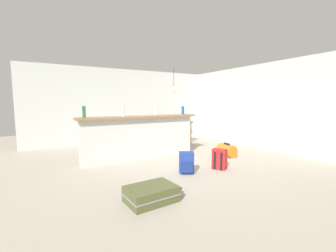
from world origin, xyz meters
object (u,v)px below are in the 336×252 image
object	(u,v)px
duffel_bag_orange	(227,150)
pendant_lamp	(174,88)
bottle_green	(84,112)
bottle_blue	(183,110)
suitcase_flat_olive	(151,194)
bottle_white	(123,110)
backpack_blue	(186,163)
backpack_red	(220,159)
bottle_clear	(156,110)
dining_chair_near_partition	(179,130)
dining_table	(173,124)

from	to	relation	value
duffel_bag_orange	pendant_lamp	bearing A→B (deg)	96.44
bottle_green	pendant_lamp	xyz separation A→B (m)	(3.06, 1.44, 0.65)
bottle_blue	suitcase_flat_olive	xyz separation A→B (m)	(-1.98, -2.22, -1.06)
bottle_white	backpack_blue	xyz separation A→B (m)	(0.80, -1.41, -1.01)
pendant_lamp	backpack_blue	xyz separation A→B (m)	(-1.42, -2.86, -1.63)
bottle_green	backpack_red	world-z (taller)	bottle_green
bottle_green	suitcase_flat_olive	distance (m)	2.50
bottle_clear	bottle_white	bearing A→B (deg)	-177.96
pendant_lamp	suitcase_flat_olive	xyz separation A→B (m)	(-2.55, -3.64, -1.72)
bottle_blue	dining_chair_near_partition	xyz separation A→B (m)	(0.50, 0.94, -0.65)
bottle_blue	dining_table	world-z (taller)	bottle_blue
bottle_white	dining_chair_near_partition	distance (m)	2.46
backpack_blue	backpack_red	bearing A→B (deg)	-7.74
bottle_green	bottle_blue	bearing A→B (deg)	0.32
bottle_white	pendant_lamp	size ratio (longest dim) A/B	0.37
bottle_white	dining_table	distance (m)	2.75
dining_table	suitcase_flat_olive	distance (m)	4.52
bottle_white	bottle_clear	distance (m)	0.85
bottle_white	suitcase_flat_olive	size ratio (longest dim) A/B	0.34
backpack_blue	dining_chair_near_partition	bearing A→B (deg)	60.42
bottle_blue	backpack_red	world-z (taller)	bottle_blue
backpack_blue	bottle_clear	bearing A→B (deg)	87.92
bottle_white	pendant_lamp	xyz separation A→B (m)	(2.22, 1.46, 0.62)
bottle_white	suitcase_flat_olive	bearing A→B (deg)	-98.53
bottle_white	duffel_bag_orange	xyz separation A→B (m)	(2.48, -0.78, -1.06)
dining_table	pendant_lamp	bearing A→B (deg)	-98.05
backpack_red	dining_table	bearing A→B (deg)	77.53
bottle_white	bottle_clear	size ratio (longest dim) A/B	1.11
pendant_lamp	suitcase_flat_olive	size ratio (longest dim) A/B	0.92
dining_table	dining_chair_near_partition	distance (m)	0.56
dining_chair_near_partition	bottle_green	bearing A→B (deg)	-162.35
bottle_green	bottle_clear	world-z (taller)	bottle_clear
pendant_lamp	backpack_blue	world-z (taller)	pendant_lamp
dining_table	duffel_bag_orange	size ratio (longest dim) A/B	2.21
dining_table	duffel_bag_orange	xyz separation A→B (m)	(0.24, -2.29, -0.50)
bottle_green	dining_chair_near_partition	xyz separation A→B (m)	(2.99, 0.95, -0.67)
bottle_blue	pendant_lamp	xyz separation A→B (m)	(0.57, 1.42, 0.66)
bottle_blue	dining_table	xyz separation A→B (m)	(0.58, 1.47, -0.52)
dining_table	duffel_bag_orange	bearing A→B (deg)	-83.90
bottle_blue	suitcase_flat_olive	bearing A→B (deg)	-131.79
backpack_blue	backpack_red	xyz separation A→B (m)	(0.76, -0.10, 0.00)
backpack_red	duffel_bag_orange	bearing A→B (deg)	38.68
dining_chair_near_partition	pendant_lamp	distance (m)	1.40
bottle_white	dining_chair_near_partition	world-z (taller)	bottle_white
bottle_green	bottle_white	distance (m)	0.84
bottle_green	pendant_lamp	world-z (taller)	pendant_lamp
bottle_clear	dining_table	xyz separation A→B (m)	(1.38, 1.48, -0.55)
bottle_clear	backpack_blue	size ratio (longest dim) A/B	0.62
backpack_blue	duffel_bag_orange	distance (m)	1.79
bottle_green	duffel_bag_orange	distance (m)	3.57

